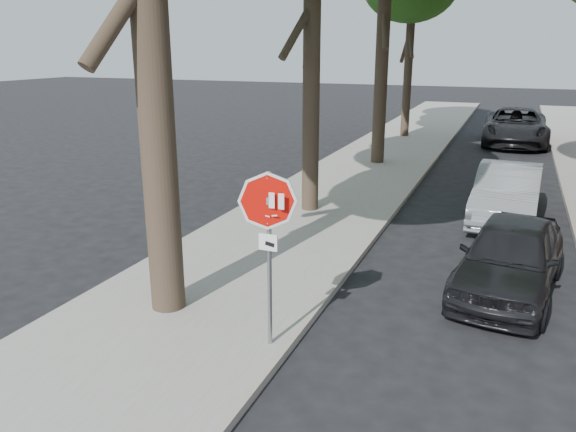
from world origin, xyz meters
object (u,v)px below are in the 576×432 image
Objects in this scene: car_a at (510,257)px; car_d at (515,126)px; car_b at (507,194)px; stop_sign at (268,227)px.

car_d is (-0.15, 17.45, 0.13)m from car_a.
car_d is at bearing 92.54° from car_b.
stop_sign reaches higher than car_b.
stop_sign is at bearing -107.42° from car_b.
car_b is 0.74× the size of car_d.
stop_sign is at bearing -124.12° from car_a.
car_d is at bearing 98.30° from car_a.
stop_sign is 21.27m from car_d.
car_b is at bearing 69.93° from stop_sign.
car_a is 4.73m from car_b.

